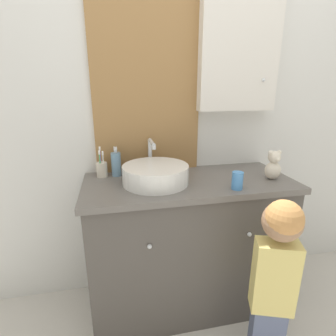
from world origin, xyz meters
TOP-DOWN VIEW (x-y plane):
  - wall_back at (0.02, 0.62)m, footprint 3.20×0.18m
  - vanity_counter at (0.00, 0.33)m, footprint 1.23×0.53m
  - sink_basin at (-0.20, 0.33)m, footprint 0.38×0.42m
  - toothbrush_holder at (-0.50, 0.51)m, footprint 0.07×0.07m
  - soap_dispenser at (-0.42, 0.51)m, footprint 0.06×0.06m
  - child_figure at (0.29, -0.15)m, footprint 0.31×0.42m
  - teddy_bear at (0.49, 0.25)m, footprint 0.10×0.08m
  - drinking_cup at (0.21, 0.15)m, footprint 0.06×0.06m

SIDE VIEW (x-z plane):
  - vanity_counter at x=0.00m, z-range 0.00..0.88m
  - child_figure at x=0.29m, z-range 0.12..1.06m
  - drinking_cup at x=0.21m, z-range 0.88..0.98m
  - toothbrush_holder at x=-0.50m, z-range 0.84..1.02m
  - sink_basin at x=-0.20m, z-range 0.83..1.05m
  - soap_dispenser at x=-0.42m, z-range 0.87..1.05m
  - teddy_bear at x=0.49m, z-range 0.88..1.05m
  - wall_back at x=0.02m, z-range 0.03..2.53m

